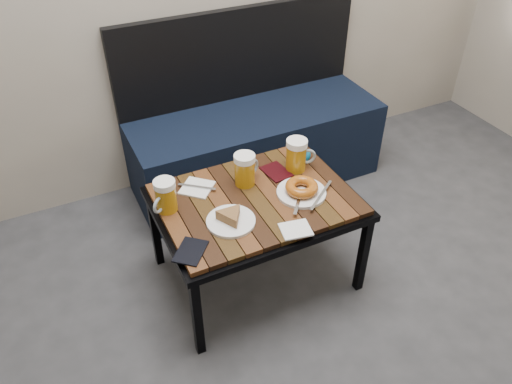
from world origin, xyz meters
name	(u,v)px	position (x,y,z in m)	size (l,w,h in m)	color
bench	(254,139)	(0.23, 1.76, 0.27)	(1.40, 0.50, 0.95)	black
cafe_table	(256,205)	(-0.10, 1.05, 0.43)	(0.84, 0.62, 0.47)	black
beer_mug_left	(165,196)	(-0.47, 1.14, 0.54)	(0.13, 0.12, 0.14)	#AF760E
beer_mug_centre	(245,169)	(-0.10, 1.16, 0.55)	(0.14, 0.12, 0.15)	#AF760E
beer_mug_right	(297,155)	(0.15, 1.16, 0.55)	(0.15, 0.11, 0.15)	#AF760E
plate_pie	(231,218)	(-0.26, 0.95, 0.49)	(0.20, 0.20, 0.06)	white
plate_bagel	(302,190)	(0.08, 0.99, 0.50)	(0.26, 0.24, 0.06)	white
napkin_left	(197,188)	(-0.31, 1.22, 0.48)	(0.18, 0.18, 0.01)	white
napkin_right	(296,230)	(-0.06, 0.80, 0.48)	(0.13, 0.12, 0.01)	white
passport_navy	(191,251)	(-0.46, 0.87, 0.48)	(0.10, 0.14, 0.01)	black
passport_burgundy	(276,172)	(0.06, 1.18, 0.48)	(0.10, 0.14, 0.01)	black
knit_pouch	(299,157)	(0.19, 1.20, 0.50)	(0.13, 0.08, 0.05)	navy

